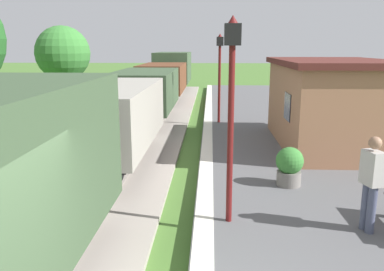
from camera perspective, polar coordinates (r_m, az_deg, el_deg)
freight_train at (r=17.71m, az=-6.77°, el=6.49°), size 2.50×32.60×2.72m
station_hut at (r=13.57m, az=19.45°, el=4.48°), size 3.50×5.80×2.78m
person_waiting at (r=7.49m, az=24.45°, el=-5.94°), size 0.34×0.43×1.71m
potted_planter at (r=9.48m, az=13.88°, el=-4.27°), size 0.64×0.64×0.92m
lamp_post_near at (r=6.91m, az=5.73°, el=7.41°), size 0.28×0.28×3.70m
lamp_post_far at (r=16.72m, az=4.01°, el=10.56°), size 0.28×0.28×3.70m
tree_field_left at (r=23.52m, az=-18.16°, el=11.20°), size 3.00×3.00×4.56m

